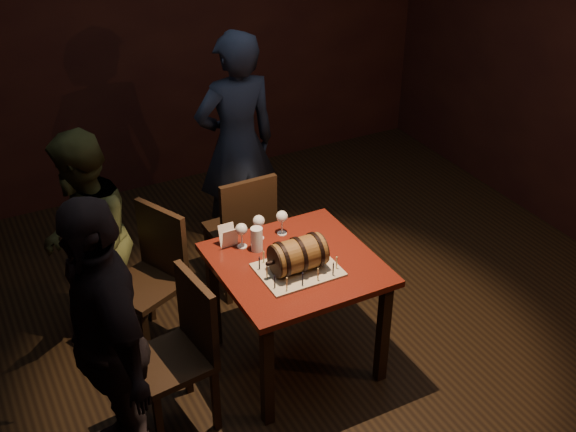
{
  "coord_description": "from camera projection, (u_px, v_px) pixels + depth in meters",
  "views": [
    {
      "loc": [
        -1.75,
        -3.15,
        3.13
      ],
      "look_at": [
        -0.08,
        0.05,
        0.95
      ],
      "focal_mm": 45.0,
      "sensor_mm": 36.0,
      "label": 1
    }
  ],
  "objects": [
    {
      "name": "room_shell",
      "position": [
        305.0,
        147.0,
        3.98
      ],
      "size": [
        5.04,
        5.04,
        2.8
      ],
      "color": "black",
      "rests_on": "ground"
    },
    {
      "name": "pub_table",
      "position": [
        296.0,
        277.0,
        4.23
      ],
      "size": [
        0.9,
        0.9,
        0.75
      ],
      "color": "#44100B",
      "rests_on": "ground"
    },
    {
      "name": "cake_board",
      "position": [
        298.0,
        270.0,
        4.09
      ],
      "size": [
        0.45,
        0.35,
        0.01
      ],
      "primitive_type": "cube",
      "color": "#ACA38A",
      "rests_on": "pub_table"
    },
    {
      "name": "barrel_cake",
      "position": [
        298.0,
        255.0,
        4.04
      ],
      "size": [
        0.36,
        0.21,
        0.21
      ],
      "color": "brown",
      "rests_on": "cake_board"
    },
    {
      "name": "birthday_candles",
      "position": [
        298.0,
        263.0,
        4.07
      ],
      "size": [
        0.4,
        0.3,
        0.09
      ],
      "color": "#EEDA8E",
      "rests_on": "cake_board"
    },
    {
      "name": "wine_glass_left",
      "position": [
        241.0,
        230.0,
        4.24
      ],
      "size": [
        0.07,
        0.07,
        0.16
      ],
      "color": "silver",
      "rests_on": "pub_table"
    },
    {
      "name": "wine_glass_mid",
      "position": [
        259.0,
        222.0,
        4.32
      ],
      "size": [
        0.07,
        0.07,
        0.16
      ],
      "color": "silver",
      "rests_on": "pub_table"
    },
    {
      "name": "wine_glass_right",
      "position": [
        282.0,
        217.0,
        4.37
      ],
      "size": [
        0.07,
        0.07,
        0.16
      ],
      "color": "silver",
      "rests_on": "pub_table"
    },
    {
      "name": "pint_of_ale",
      "position": [
        257.0,
        240.0,
        4.24
      ],
      "size": [
        0.07,
        0.07,
        0.15
      ],
      "color": "silver",
      "rests_on": "pub_table"
    },
    {
      "name": "menu_card",
      "position": [
        229.0,
        237.0,
        4.28
      ],
      "size": [
        0.1,
        0.05,
        0.13
      ],
      "primitive_type": null,
      "color": "white",
      "rests_on": "pub_table"
    },
    {
      "name": "chair_back",
      "position": [
        243.0,
        227.0,
        4.92
      ],
      "size": [
        0.4,
        0.4,
        0.93
      ],
      "color": "black",
      "rests_on": "ground"
    },
    {
      "name": "chair_left_rear",
      "position": [
        153.0,
        271.0,
        4.48
      ],
      "size": [
        0.53,
        0.53,
        0.93
      ],
      "color": "black",
      "rests_on": "ground"
    },
    {
      "name": "chair_left_front",
      "position": [
        183.0,
        346.0,
        3.89
      ],
      "size": [
        0.44,
        0.44,
        0.93
      ],
      "color": "black",
      "rests_on": "ground"
    },
    {
      "name": "person_back",
      "position": [
        237.0,
        145.0,
        5.25
      ],
      "size": [
        0.63,
        0.41,
        1.71
      ],
      "primitive_type": "imported",
      "rotation": [
        0.0,
        0.0,
        3.14
      ],
      "color": "#1B2336",
      "rests_on": "ground"
    },
    {
      "name": "person_left_rear",
      "position": [
        87.0,
        242.0,
        4.41
      ],
      "size": [
        0.69,
        0.8,
        1.43
      ],
      "primitive_type": "imported",
      "rotation": [
        0.0,
        0.0,
        -1.81
      ],
      "color": "#3A4120",
      "rests_on": "ground"
    },
    {
      "name": "person_left_front",
      "position": [
        106.0,
        342.0,
        3.49
      ],
      "size": [
        0.45,
        0.97,
        1.62
      ],
      "primitive_type": "imported",
      "rotation": [
        0.0,
        0.0,
        -1.51
      ],
      "color": "black",
      "rests_on": "ground"
    }
  ]
}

